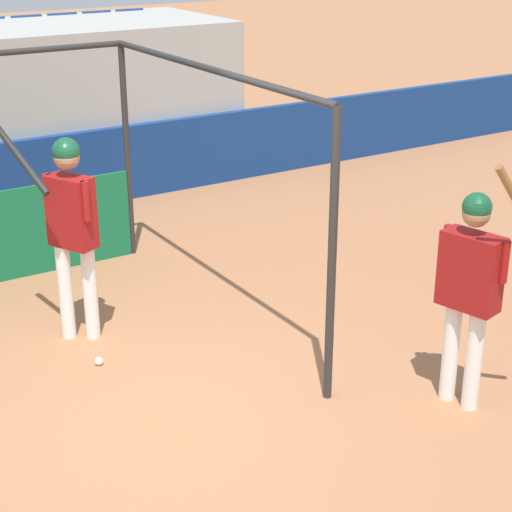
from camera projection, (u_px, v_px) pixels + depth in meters
ground_plane at (164, 425)px, 6.62m from camera, size 60.00×60.00×0.00m
batting_cage at (2, 204)px, 8.14m from camera, size 3.38×3.87×2.43m
player_batter at (71, 219)px, 7.57m from camera, size 0.69×0.72×2.01m
player_waiting at (471, 280)px, 6.52m from camera, size 0.57×0.74×2.10m
baseball at (99, 361)px, 7.49m from camera, size 0.07×0.07×0.07m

